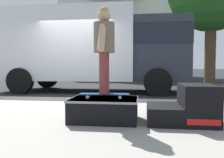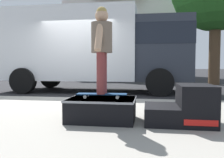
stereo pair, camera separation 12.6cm
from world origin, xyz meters
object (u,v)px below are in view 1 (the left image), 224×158
(skateboard, at_px, (104,94))
(kicker_ramp, at_px, (187,107))
(box_truck, at_px, (94,47))
(skate_box, at_px, (104,109))
(skater_kid, at_px, (104,43))

(skateboard, bearing_deg, kicker_ramp, -1.37)
(box_truck, bearing_deg, skateboard, -76.53)
(skate_box, height_order, kicker_ramp, kicker_ramp)
(kicker_ramp, bearing_deg, skate_box, 179.98)
(skateboard, height_order, box_truck, box_truck)
(skate_box, height_order, box_truck, box_truck)
(skate_box, xyz_separation_m, box_truck, (-1.25, 5.21, 1.39))
(skater_kid, bearing_deg, box_truck, 103.47)
(skateboard, height_order, skater_kid, skater_kid)
(kicker_ramp, bearing_deg, skateboard, 178.63)
(skater_kid, distance_m, box_truck, 5.34)
(box_truck, bearing_deg, kicker_ramp, -64.42)
(kicker_ramp, relative_size, skateboard, 1.24)
(skater_kid, height_order, box_truck, box_truck)
(skateboard, distance_m, skater_kid, 0.80)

